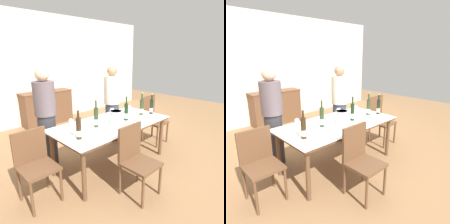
# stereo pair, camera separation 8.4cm
# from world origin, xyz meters

# --- Properties ---
(ground_plane) EXTENTS (12.00, 12.00, 0.00)m
(ground_plane) POSITION_xyz_m (0.00, 0.00, 0.00)
(ground_plane) COLOR olive
(back_wall) EXTENTS (8.00, 0.10, 2.80)m
(back_wall) POSITION_xyz_m (0.00, 2.97, 1.40)
(back_wall) COLOR beige
(back_wall) RESTS_ON ground_plane
(sideboard_cabinet) EXTENTS (1.31, 0.46, 0.87)m
(sideboard_cabinet) POSITION_xyz_m (0.25, 2.68, 0.43)
(sideboard_cabinet) COLOR brown
(sideboard_cabinet) RESTS_ON ground_plane
(dining_table) EXTENTS (1.92, 0.96, 0.74)m
(dining_table) POSITION_xyz_m (0.00, 0.00, 0.67)
(dining_table) COLOR brown
(dining_table) RESTS_ON ground_plane
(ice_bucket) EXTENTS (0.19, 0.19, 0.21)m
(ice_bucket) POSITION_xyz_m (0.01, -0.08, 0.85)
(ice_bucket) COLOR silver
(ice_bucket) RESTS_ON dining_table
(wine_bottle_0) EXTENTS (0.07, 0.07, 0.41)m
(wine_bottle_0) POSITION_xyz_m (0.69, -0.06, 0.87)
(wine_bottle_0) COLOR #28381E
(wine_bottle_0) RESTS_ON dining_table
(wine_bottle_1) EXTENTS (0.07, 0.07, 0.42)m
(wine_bottle_1) POSITION_xyz_m (-0.30, 0.03, 0.88)
(wine_bottle_1) COLOR #28381E
(wine_bottle_1) RESTS_ON dining_table
(wine_bottle_2) EXTENTS (0.07, 0.07, 0.41)m
(wine_bottle_2) POSITION_xyz_m (0.26, -0.07, 0.88)
(wine_bottle_2) COLOR black
(wine_bottle_2) RESTS_ON dining_table
(wine_bottle_3) EXTENTS (0.07, 0.07, 0.38)m
(wine_bottle_3) POSITION_xyz_m (-0.74, -0.15, 0.87)
(wine_bottle_3) COLOR #332314
(wine_bottle_3) RESTS_ON dining_table
(wine_bottle_4) EXTENTS (0.06, 0.06, 0.37)m
(wine_bottle_4) POSITION_xyz_m (0.87, -0.14, 0.87)
(wine_bottle_4) COLOR black
(wine_bottle_4) RESTS_ON dining_table
(wine_glass_0) EXTENTS (0.07, 0.07, 0.14)m
(wine_glass_0) POSITION_xyz_m (0.31, -0.20, 0.83)
(wine_glass_0) COLOR white
(wine_glass_0) RESTS_ON dining_table
(wine_glass_1) EXTENTS (0.07, 0.07, 0.14)m
(wine_glass_1) POSITION_xyz_m (-0.58, 0.28, 0.83)
(wine_glass_1) COLOR white
(wine_glass_1) RESTS_ON dining_table
(wine_glass_2) EXTENTS (0.08, 0.08, 0.15)m
(wine_glass_2) POSITION_xyz_m (0.25, 0.25, 0.84)
(wine_glass_2) COLOR white
(wine_glass_2) RESTS_ON dining_table
(wine_glass_3) EXTENTS (0.08, 0.08, 0.16)m
(wine_glass_3) POSITION_xyz_m (0.60, 0.16, 0.85)
(wine_glass_3) COLOR white
(wine_glass_3) RESTS_ON dining_table
(chair_near_front) EXTENTS (0.42, 0.42, 0.93)m
(chair_near_front) POSITION_xyz_m (-0.27, -0.71, 0.53)
(chair_near_front) COLOR brown
(chair_near_front) RESTS_ON ground_plane
(chair_left_end) EXTENTS (0.42, 0.42, 0.91)m
(chair_left_end) POSITION_xyz_m (-1.25, 0.08, 0.53)
(chair_left_end) COLOR brown
(chair_left_end) RESTS_ON ground_plane
(chair_right_end) EXTENTS (0.42, 0.42, 0.97)m
(chair_right_end) POSITION_xyz_m (1.25, 0.09, 0.55)
(chair_right_end) COLOR brown
(chair_right_end) RESTS_ON ground_plane
(person_host) EXTENTS (0.33, 0.33, 1.61)m
(person_host) POSITION_xyz_m (-0.74, 0.74, 0.81)
(person_host) COLOR #2D2D33
(person_host) RESTS_ON ground_plane
(person_guest_left) EXTENTS (0.33, 0.33, 1.57)m
(person_guest_left) POSITION_xyz_m (0.73, 0.74, 0.79)
(person_guest_left) COLOR #383F56
(person_guest_left) RESTS_ON ground_plane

